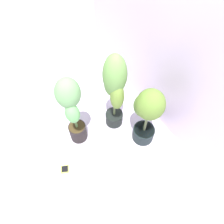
{
  "coord_description": "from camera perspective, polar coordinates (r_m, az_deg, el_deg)",
  "views": [
    {
      "loc": [
        0.8,
        -0.32,
        2.03
      ],
      "look_at": [
        -0.2,
        0.28,
        0.38
      ],
      "focal_mm": 32.88,
      "sensor_mm": 36.0,
      "label": 1
    }
  ],
  "objects": [
    {
      "name": "ground_plane",
      "position": [
        2.2,
        -3.75,
        -12.58
      ],
      "size": [
        8.0,
        8.0,
        0.0
      ],
      "primitive_type": "plane",
      "color": "silver",
      "rests_on": "ground"
    },
    {
      "name": "mylar_back_wall",
      "position": [
        1.76,
        20.48,
        15.25
      ],
      "size": [
        3.2,
        0.01,
        2.0
      ],
      "primitive_type": "cube",
      "color": "silver",
      "rests_on": "ground"
    },
    {
      "name": "potted_plant_back_left",
      "position": [
        1.94,
        0.7,
        6.92
      ],
      "size": [
        0.35,
        0.32,
        0.97
      ],
      "color": "black",
      "rests_on": "ground"
    },
    {
      "name": "potted_plant_back_center",
      "position": [
        1.96,
        9.72,
        0.02
      ],
      "size": [
        0.41,
        0.33,
        0.75
      ],
      "color": "black",
      "rests_on": "ground"
    },
    {
      "name": "potted_plant_front_left",
      "position": [
        1.89,
        -11.18,
        1.28
      ],
      "size": [
        0.32,
        0.31,
        0.89
      ],
      "color": "black",
      "rests_on": "ground"
    },
    {
      "name": "hygrometer_box",
      "position": [
        2.19,
        -12.94,
        -15.28
      ],
      "size": [
        0.1,
        0.1,
        0.03
      ],
      "rotation": [
        0.0,
        0.0,
        -0.4
      ],
      "color": "#CBD04D",
      "rests_on": "ground"
    }
  ]
}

